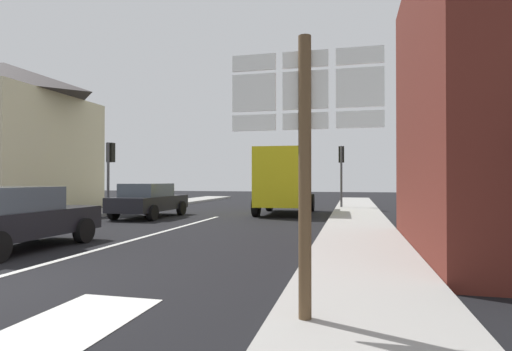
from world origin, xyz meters
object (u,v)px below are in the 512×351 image
(delivery_truck, at_px, (285,179))
(traffic_light_far_right, at_px, (341,163))
(sedan_far, at_px, (149,200))
(sedan_near, at_px, (11,218))
(route_sign_post, at_px, (305,146))
(traffic_light_near_left, at_px, (110,161))

(delivery_truck, xyz_separation_m, traffic_light_far_right, (2.51, 3.85, 0.93))
(delivery_truck, bearing_deg, sedan_far, -150.91)
(sedan_far, relative_size, delivery_truck, 0.84)
(delivery_truck, bearing_deg, traffic_light_far_right, 56.85)
(sedan_near, relative_size, route_sign_post, 1.31)
(sedan_far, height_order, delivery_truck, delivery_truck)
(sedan_near, bearing_deg, traffic_light_near_left, 110.23)
(sedan_near, relative_size, delivery_truck, 0.83)
(sedan_far, bearing_deg, traffic_light_near_left, 162.98)
(sedan_near, bearing_deg, route_sign_post, -25.37)
(sedan_far, distance_m, traffic_light_near_left, 3.02)
(sedan_far, xyz_separation_m, route_sign_post, (8.09, -11.64, 1.24))
(traffic_light_far_right, bearing_deg, route_sign_post, -89.67)
(delivery_truck, relative_size, traffic_light_near_left, 1.51)
(route_sign_post, height_order, traffic_light_near_left, traffic_light_near_left)
(sedan_near, distance_m, sedan_far, 8.30)
(sedan_near, bearing_deg, sedan_far, 96.47)
(sedan_far, bearing_deg, traffic_light_far_right, 40.81)
(sedan_near, height_order, traffic_light_near_left, traffic_light_near_left)
(sedan_far, relative_size, traffic_light_far_right, 1.21)
(traffic_light_near_left, bearing_deg, delivery_truck, 16.46)
(sedan_far, distance_m, traffic_light_far_right, 10.70)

